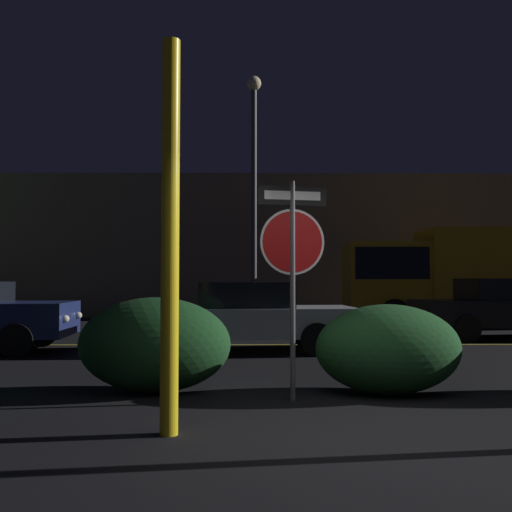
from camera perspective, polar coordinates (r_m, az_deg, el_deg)
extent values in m
plane|color=black|center=(5.10, 11.49, -17.68)|extent=(260.00, 260.00, 0.00)
cube|color=gold|center=(12.18, 4.32, -8.83)|extent=(35.72, 0.12, 0.01)
cylinder|color=#4C4C51|center=(6.46, 3.68, -3.41)|extent=(0.06, 0.06, 2.48)
cylinder|color=white|center=(6.47, 3.66, 1.42)|extent=(0.74, 0.15, 0.75)
cylinder|color=#B71414|center=(6.47, 3.66, 1.42)|extent=(0.69, 0.14, 0.70)
cube|color=black|center=(6.53, 3.65, 6.04)|extent=(0.79, 0.17, 0.22)
cube|color=white|center=(6.53, 3.65, 6.04)|extent=(0.65, 0.15, 0.10)
cylinder|color=yellow|center=(5.09, -8.59, 2.13)|extent=(0.16, 0.16, 3.50)
ellipsoid|color=#19421E|center=(7.08, -10.09, -8.71)|extent=(1.84, 1.17, 1.14)
ellipsoid|color=#1E4C23|center=(7.03, 13.06, -9.05)|extent=(1.72, 1.17, 1.06)
cylinder|color=black|center=(12.57, -20.50, -7.11)|extent=(0.61, 0.25, 0.60)
cylinder|color=black|center=(10.97, -22.82, -7.77)|extent=(0.61, 0.25, 0.60)
sphere|color=#F4EFCC|center=(12.08, -17.33, -5.68)|extent=(0.14, 0.14, 0.14)
sphere|color=#F4EFCC|center=(11.02, -18.51, -5.98)|extent=(0.14, 0.14, 0.14)
cube|color=silver|center=(10.99, -1.75, -6.54)|extent=(4.50, 2.00, 0.54)
cube|color=black|center=(10.98, -1.05, -3.89)|extent=(1.85, 1.61, 0.48)
cylinder|color=black|center=(10.22, -9.36, -8.33)|extent=(0.61, 0.23, 0.60)
cylinder|color=black|center=(11.90, -8.54, -7.51)|extent=(0.61, 0.23, 0.60)
cylinder|color=black|center=(10.31, 6.11, -8.30)|extent=(0.61, 0.23, 0.60)
cylinder|color=black|center=(11.98, 4.72, -7.50)|extent=(0.61, 0.23, 0.60)
sphere|color=#F4EFCC|center=(10.61, -13.89, -6.46)|extent=(0.14, 0.14, 0.14)
sphere|color=#F4EFCC|center=(11.68, -12.93, -6.10)|extent=(0.14, 0.14, 0.14)
cube|color=black|center=(14.73, 23.74, -5.20)|extent=(4.22, 1.92, 0.60)
cube|color=black|center=(14.66, 23.25, -3.07)|extent=(1.70, 1.62, 0.50)
cylinder|color=black|center=(15.08, 17.81, -6.36)|extent=(0.60, 0.21, 0.60)
cylinder|color=black|center=(13.42, 20.33, -6.82)|extent=(0.60, 0.21, 0.60)
cube|color=gold|center=(17.63, 12.74, -2.15)|extent=(2.41, 2.37, 2.08)
cube|color=black|center=(17.64, 12.73, -0.81)|extent=(2.18, 2.41, 0.91)
cube|color=gold|center=(18.45, 22.07, -1.42)|extent=(3.87, 2.58, 2.48)
cylinder|color=black|center=(16.53, 13.75, -5.65)|extent=(0.85, 0.31, 0.84)
cylinder|color=black|center=(18.81, 12.28, -5.28)|extent=(0.85, 0.31, 0.84)
cylinder|color=black|center=(19.79, 22.79, -5.00)|extent=(0.85, 0.31, 0.84)
cylinder|color=#4C4C51|center=(16.74, -0.21, 4.84)|extent=(0.16, 0.16, 6.97)
sphere|color=#F9E5B2|center=(17.60, -0.20, 16.88)|extent=(0.43, 0.43, 0.43)
cube|color=#7A6B5B|center=(22.76, -4.28, 0.85)|extent=(24.95, 3.35, 5.36)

